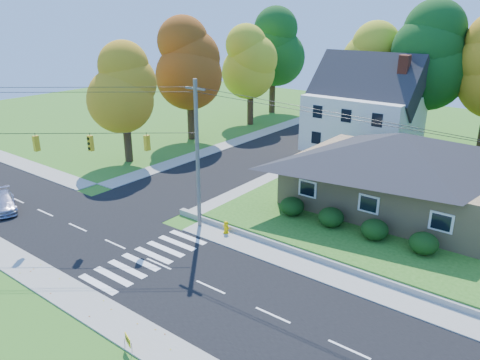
{
  "coord_description": "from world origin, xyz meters",
  "views": [
    {
      "loc": [
        18.37,
        -16.07,
        13.93
      ],
      "look_at": [
        -0.18,
        8.0,
        2.89
      ],
      "focal_mm": 35.0,
      "sensor_mm": 36.0,
      "label": 1
    }
  ],
  "objects_px": {
    "white_car": "(307,129)",
    "fire_hydrant": "(226,228)",
    "silver_sedan": "(3,202)",
    "ranch_house": "(398,169)"
  },
  "relations": [
    {
      "from": "white_car",
      "to": "fire_hydrant",
      "type": "relative_size",
      "value": 4.55
    },
    {
      "from": "white_car",
      "to": "silver_sedan",
      "type": "bearing_deg",
      "value": -123.15
    },
    {
      "from": "silver_sedan",
      "to": "white_car",
      "type": "xyz_separation_m",
      "value": [
        6.58,
        33.26,
        0.07
      ]
    },
    {
      "from": "fire_hydrant",
      "to": "silver_sedan",
      "type": "bearing_deg",
      "value": -155.59
    },
    {
      "from": "silver_sedan",
      "to": "white_car",
      "type": "height_order",
      "value": "white_car"
    },
    {
      "from": "ranch_house",
      "to": "white_car",
      "type": "height_order",
      "value": "ranch_house"
    },
    {
      "from": "silver_sedan",
      "to": "white_car",
      "type": "relative_size",
      "value": 1.02
    },
    {
      "from": "white_car",
      "to": "fire_hydrant",
      "type": "xyz_separation_m",
      "value": [
        8.94,
        -26.22,
        -0.27
      ]
    },
    {
      "from": "silver_sedan",
      "to": "fire_hydrant",
      "type": "height_order",
      "value": "silver_sedan"
    },
    {
      "from": "white_car",
      "to": "fire_hydrant",
      "type": "bearing_deg",
      "value": -93.14
    }
  ]
}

